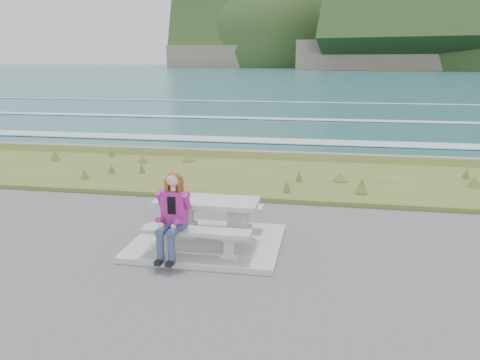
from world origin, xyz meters
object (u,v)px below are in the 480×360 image
object	(u,v)px
picnic_table	(207,209)
bench_seaward	(216,209)
seated_woman	(172,227)
bench_landward	(196,235)

from	to	relation	value
picnic_table	bench_seaward	bearing A→B (deg)	90.00
picnic_table	bench_seaward	size ratio (longest dim) A/B	1.00
picnic_table	seated_woman	xyz separation A→B (m)	(-0.37, -0.83, -0.07)
bench_landward	seated_woman	world-z (taller)	seated_woman
bench_seaward	seated_woman	distance (m)	1.59
bench_landward	bench_seaward	bearing A→B (deg)	90.00
picnic_table	seated_woman	bearing A→B (deg)	-114.13
bench_landward	bench_seaward	size ratio (longest dim) A/B	1.00
picnic_table	bench_seaward	world-z (taller)	picnic_table
bench_landward	bench_seaward	world-z (taller)	same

